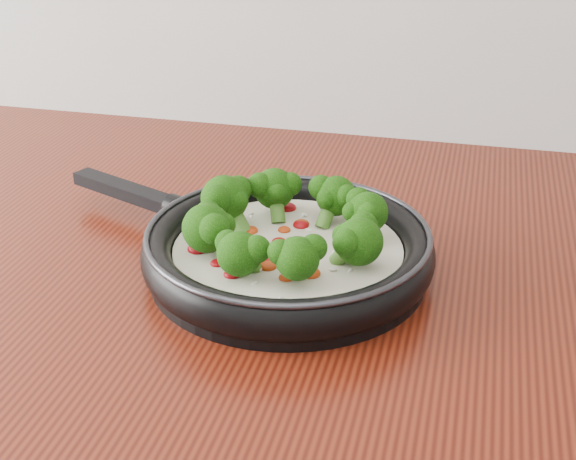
# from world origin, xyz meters

# --- Properties ---
(skillet) EXTENTS (0.49, 0.39, 0.09)m
(skillet) POSITION_xyz_m (-0.15, 1.05, 0.93)
(skillet) COLOR black
(skillet) RESTS_ON counter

